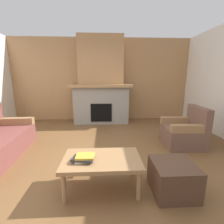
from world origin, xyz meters
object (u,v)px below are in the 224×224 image
object	(u,v)px
ottoman	(173,178)
armchair	(185,132)
coffee_table	(102,162)
fireplace	(101,86)

from	to	relation	value
ottoman	armchair	bearing A→B (deg)	58.43
coffee_table	ottoman	distance (m)	0.93
fireplace	coffee_table	size ratio (longest dim) A/B	2.70
armchair	coffee_table	bearing A→B (deg)	-144.09
ottoman	fireplace	bearing A→B (deg)	105.75
armchair	ottoman	xyz separation A→B (m)	(-0.86, -1.41, -0.09)
fireplace	coffee_table	distance (m)	3.36
ottoman	coffee_table	bearing A→B (deg)	172.04
fireplace	ottoman	xyz separation A→B (m)	(0.96, -3.39, -0.96)
coffee_table	ottoman	xyz separation A→B (m)	(0.90, -0.13, -0.18)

